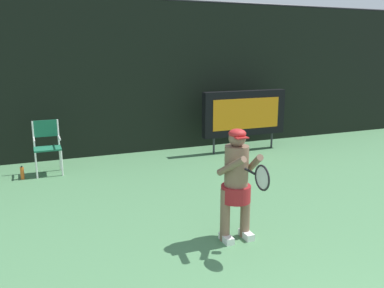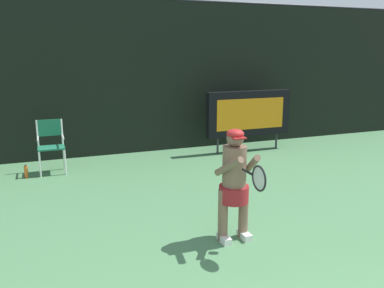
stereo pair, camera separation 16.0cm
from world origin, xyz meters
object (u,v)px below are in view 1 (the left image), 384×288
water_bottle (22,173)px  tennis_player (237,180)px  tennis_racket (261,177)px  scoreboard (244,113)px  umpire_chair (47,144)px

water_bottle → tennis_player: tennis_player is taller
water_bottle → tennis_racket: tennis_racket is taller
scoreboard → umpire_chair: 4.65m
umpire_chair → tennis_racket: (2.17, -4.56, 0.39)m
scoreboard → tennis_player: bearing=-120.7°
scoreboard → umpire_chair: size_ratio=2.04×
tennis_player → umpire_chair: bearing=117.7°
umpire_chair → tennis_player: bearing=-62.3°
tennis_player → water_bottle: bearing=124.4°
water_bottle → tennis_player: (2.63, -3.84, 0.70)m
scoreboard → water_bottle: 5.22m
scoreboard → umpire_chair: scoreboard is taller
scoreboard → umpire_chair: (-4.63, -0.16, -0.33)m
water_bottle → tennis_racket: (2.68, -4.35, 0.88)m
tennis_racket → scoreboard: bearing=64.7°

